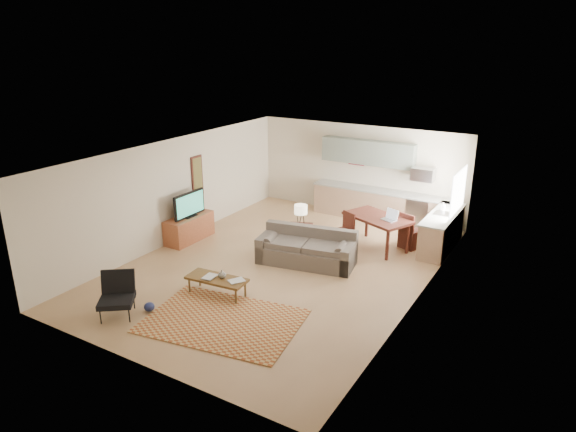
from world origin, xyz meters
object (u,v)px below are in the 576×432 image
Objects in this scene: tv_credenza at (189,228)px; dining_table at (377,232)px; coffee_table at (217,286)px; armchair at (116,296)px; sofa at (306,247)px; console_table at (301,237)px.

dining_table is at bearing 24.40° from tv_credenza.
coffee_table is 1.55× the size of armchair.
sofa is 4.45m from armchair.
coffee_table is at bearing -39.18° from tv_credenza.
sofa is 1.43× the size of dining_table.
console_table is (1.41, 4.68, -0.09)m from armchair.
sofa is 0.88m from console_table.
armchair reaches higher than coffee_table.
tv_credenza is (-3.39, -0.25, -0.08)m from sofa.
armchair reaches higher than dining_table.
tv_credenza is 3.00m from console_table.
armchair is 4.89m from console_table.
sofa is at bearing 27.04° from armchair.
armchair is 0.51× the size of dining_table.
sofa is 2.82× the size of armchair.
sofa is 1.66× the size of tv_credenza.
sofa is at bearing -97.42° from dining_table.
tv_credenza is 4.90m from dining_table.
tv_credenza is 0.86× the size of dining_table.
armchair is at bearing -94.01° from dining_table.
sofa reaches higher than tv_credenza.
armchair reaches higher than tv_credenza.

